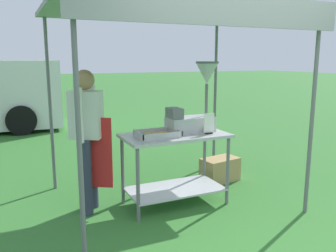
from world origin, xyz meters
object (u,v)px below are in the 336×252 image
Objects in this scene: stall_canopy at (172,16)px; donut_cart at (175,155)px; vendor at (87,134)px; donut_tray at (158,135)px; menu_sign at (209,125)px; donut_fryer at (195,105)px; supply_crate at (220,169)px.

stall_canopy reaches higher than donut_cart.
stall_canopy is 1.62m from vendor.
donut_tray is 0.62m from menu_sign.
donut_fryer is at bearing -7.50° from stall_canopy.
donut_fryer is at bearing 109.80° from menu_sign.
vendor is at bearing 172.36° from donut_fryer.
supply_crate is (0.57, 0.61, -0.80)m from menu_sign.
donut_fryer is at bearing 9.30° from donut_tray.
menu_sign is (0.07, -0.20, -0.22)m from donut_fryer.
donut_cart is at bearing -153.79° from supply_crate.
donut_fryer is 0.52× the size of vendor.
stall_canopy reaches higher than menu_sign.
donut_fryer is (0.30, -0.04, -1.01)m from stall_canopy.
donut_cart reaches higher than supply_crate.
supply_crate is at bearing 26.21° from donut_cart.
donut_fryer reaches higher than donut_cart.
menu_sign is 0.43× the size of supply_crate.
donut_cart is at bearing -90.00° from stall_canopy.
supply_crate is at bearing 46.84° from menu_sign.
donut_tray is at bearing -157.36° from supply_crate.
supply_crate is (0.94, 0.36, -2.02)m from stall_canopy.
donut_fryer reaches higher than vendor.
vendor is (-1.27, 0.17, -0.28)m from donut_fryer.
supply_crate is (1.91, 0.23, -0.74)m from vendor.
donut_tray is at bearing -19.13° from vendor.
donut_fryer is 1.31m from vendor.
donut_cart is 1.14m from supply_crate.
donut_tray is 0.56× the size of donut_fryer.
vendor reaches higher than supply_crate.
donut_fryer is (0.53, 0.09, 0.30)m from donut_tray.
donut_cart is 2.14× the size of supply_crate.
menu_sign is at bearing -70.20° from donut_fryer.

